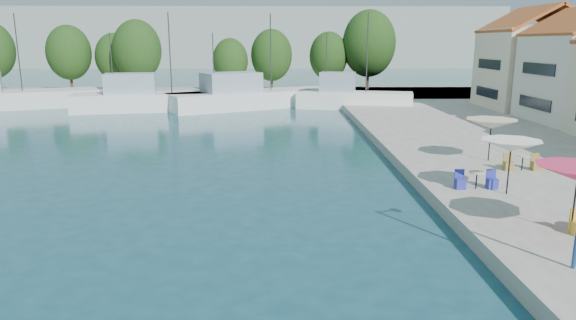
{
  "coord_description": "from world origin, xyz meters",
  "views": [
    {
      "loc": [
        -0.48,
        1.28,
        6.87
      ],
      "look_at": [
        -0.08,
        26.0,
        1.17
      ],
      "focal_mm": 32.0,
      "sensor_mm": 36.0,
      "label": 1
    }
  ],
  "objects_px": {
    "trawler_02": "(152,100)",
    "umbrella_white": "(511,146)",
    "trawler_04": "(351,99)",
    "trawler_03": "(251,98)",
    "umbrella_cream": "(491,124)"
  },
  "relations": [
    {
      "from": "trawler_04",
      "to": "umbrella_white",
      "type": "relative_size",
      "value": 4.93
    },
    {
      "from": "trawler_03",
      "to": "trawler_04",
      "type": "height_order",
      "value": "same"
    },
    {
      "from": "trawler_03",
      "to": "umbrella_white",
      "type": "bearing_deg",
      "value": -98.54
    },
    {
      "from": "trawler_03",
      "to": "umbrella_white",
      "type": "xyz_separation_m",
      "value": [
        12.6,
        -34.23,
        1.61
      ]
    },
    {
      "from": "umbrella_white",
      "to": "umbrella_cream",
      "type": "relative_size",
      "value": 0.91
    },
    {
      "from": "trawler_02",
      "to": "umbrella_cream",
      "type": "height_order",
      "value": "trawler_02"
    },
    {
      "from": "umbrella_white",
      "to": "trawler_02",
      "type": "bearing_deg",
      "value": 125.2
    },
    {
      "from": "umbrella_cream",
      "to": "umbrella_white",
      "type": "bearing_deg",
      "value": -105.41
    },
    {
      "from": "trawler_02",
      "to": "trawler_04",
      "type": "bearing_deg",
      "value": -9.17
    },
    {
      "from": "trawler_02",
      "to": "umbrella_white",
      "type": "bearing_deg",
      "value": -66.59
    },
    {
      "from": "trawler_02",
      "to": "trawler_04",
      "type": "height_order",
      "value": "same"
    },
    {
      "from": "trawler_03",
      "to": "umbrella_white",
      "type": "height_order",
      "value": "trawler_03"
    },
    {
      "from": "trawler_02",
      "to": "umbrella_white",
      "type": "height_order",
      "value": "trawler_02"
    },
    {
      "from": "trawler_03",
      "to": "trawler_02",
      "type": "bearing_deg",
      "value": 162.53
    },
    {
      "from": "trawler_03",
      "to": "umbrella_white",
      "type": "relative_size",
      "value": 7.5
    }
  ]
}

